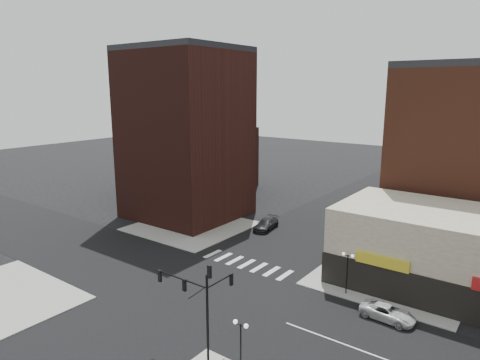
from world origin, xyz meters
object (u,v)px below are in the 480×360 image
Objects in this scene: traffic_signal at (200,296)px; dark_sedan_north at (266,224)px; white_suv at (388,312)px; street_lamp_se_a at (241,335)px; street_lamp_ne at (348,263)px.

traffic_signal is 30.58m from dark_sedan_north.
traffic_signal is at bearing -73.86° from dark_sedan_north.
traffic_signal reaches higher than white_suv.
dark_sedan_north is (-12.28, 27.69, -4.20)m from traffic_signal.
street_lamp_se_a reaches higher than dark_sedan_north.
white_suv is (4.77, -2.22, -2.64)m from street_lamp_ne.
street_lamp_ne is (1.00, 16.00, 0.00)m from street_lamp_se_a.
traffic_signal is 1.87× the size of street_lamp_se_a.
street_lamp_se_a is 32.25m from dark_sedan_north.
traffic_signal reaches higher than street_lamp_ne.
white_suv is at bearing -25.00° from street_lamp_ne.
street_lamp_ne is at bearing -42.61° from dark_sedan_north.
dark_sedan_north is at bearing 113.92° from traffic_signal.
white_suv is (9.53, 13.61, -4.31)m from traffic_signal.
dark_sedan_north is at bearing 145.17° from street_lamp_ne.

